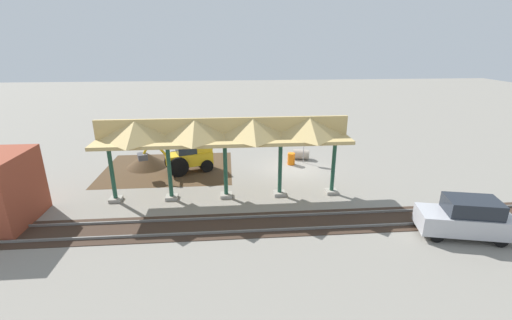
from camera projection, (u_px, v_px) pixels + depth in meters
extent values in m
plane|color=gray|center=(293.00, 169.00, 25.43)|extent=(120.00, 120.00, 0.00)
cube|color=#4C3823|center=(168.00, 169.00, 25.44)|extent=(9.33, 7.00, 0.01)
cube|color=#9E998E|center=(331.00, 191.00, 21.36)|extent=(0.70, 0.70, 0.20)
cylinder|color=#1E4C38|center=(333.00, 166.00, 20.80)|extent=(0.24, 0.24, 3.60)
cube|color=#9E998E|center=(279.00, 193.00, 21.10)|extent=(0.70, 0.70, 0.20)
cylinder|color=#1E4C38|center=(280.00, 168.00, 20.54)|extent=(0.24, 0.24, 3.60)
cube|color=#9E998E|center=(226.00, 195.00, 20.84)|extent=(0.70, 0.70, 0.20)
cylinder|color=#1E4C38|center=(225.00, 169.00, 20.28)|extent=(0.24, 0.24, 3.60)
cube|color=#9E998E|center=(172.00, 197.00, 20.58)|extent=(0.70, 0.70, 0.20)
cylinder|color=#1E4C38|center=(169.00, 171.00, 20.02)|extent=(0.24, 0.24, 3.60)
cube|color=#9E998E|center=(116.00, 199.00, 20.33)|extent=(0.70, 0.70, 0.20)
cylinder|color=#1E4C38|center=(112.00, 173.00, 19.76)|extent=(0.24, 0.24, 3.60)
cube|color=tan|center=(224.00, 138.00, 19.65)|extent=(14.30, 3.20, 0.20)
cube|color=tan|center=(224.00, 127.00, 19.44)|extent=(14.30, 0.20, 1.10)
pyramid|color=tan|center=(309.00, 126.00, 19.83)|extent=(2.95, 3.20, 1.10)
pyramid|color=tan|center=(253.00, 127.00, 19.57)|extent=(2.95, 3.20, 1.10)
pyramid|color=tan|center=(195.00, 128.00, 19.31)|extent=(2.95, 3.20, 1.10)
pyramid|color=tan|center=(136.00, 129.00, 19.05)|extent=(2.95, 3.20, 1.10)
cube|color=slate|center=(318.00, 214.00, 18.61)|extent=(60.00, 0.08, 0.15)
cube|color=slate|center=(325.00, 228.00, 17.26)|extent=(60.00, 0.08, 0.15)
cube|color=#38281E|center=(322.00, 222.00, 17.96)|extent=(60.00, 2.58, 0.03)
cylinder|color=gray|center=(304.00, 150.00, 26.37)|extent=(0.06, 0.06, 2.00)
cylinder|color=red|center=(304.00, 140.00, 26.11)|extent=(0.76, 0.15, 0.76)
cube|color=yellow|center=(189.00, 158.00, 24.66)|extent=(3.45, 2.30, 0.90)
cube|color=#1E262D|center=(186.00, 144.00, 24.20)|extent=(1.62, 1.54, 1.40)
cube|color=yellow|center=(203.00, 147.00, 24.83)|extent=(1.45, 1.41, 0.50)
cylinder|color=black|center=(174.00, 161.00, 24.99)|extent=(1.42, 0.75, 1.40)
cylinder|color=black|center=(179.00, 167.00, 23.76)|extent=(1.42, 0.75, 1.40)
cylinder|color=black|center=(202.00, 160.00, 25.81)|extent=(0.95, 0.58, 0.90)
cylinder|color=black|center=(207.00, 166.00, 24.70)|extent=(0.95, 0.58, 0.90)
cylinder|color=yellow|center=(159.00, 147.00, 23.49)|extent=(1.06, 0.53, 1.41)
cylinder|color=yellow|center=(147.00, 148.00, 23.16)|extent=(0.82, 0.42, 1.25)
cube|color=#47474C|center=(143.00, 157.00, 23.22)|extent=(0.83, 0.95, 0.40)
cone|color=#4C3823|center=(147.00, 166.00, 25.91)|extent=(6.10, 6.10, 2.20)
cylinder|color=#9E9384|center=(301.00, 154.00, 27.40)|extent=(1.43, 1.12, 0.78)
cylinder|color=black|center=(293.00, 154.00, 27.52)|extent=(0.17, 0.49, 0.51)
cube|color=#B7B7BC|center=(464.00, 222.00, 16.45)|extent=(4.49, 2.66, 0.95)
cube|color=#1E232B|center=(472.00, 206.00, 16.14)|extent=(2.64, 2.03, 0.73)
cylinder|color=black|center=(437.00, 236.00, 16.11)|extent=(0.63, 0.33, 0.60)
cylinder|color=black|center=(427.00, 221.00, 17.48)|extent=(0.63, 0.33, 0.60)
cylinder|color=black|center=(501.00, 241.00, 15.73)|extent=(0.63, 0.33, 0.60)
cylinder|color=black|center=(486.00, 225.00, 17.10)|extent=(0.63, 0.33, 0.60)
cylinder|color=orange|center=(291.00, 159.00, 26.17)|extent=(0.56, 0.56, 0.90)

